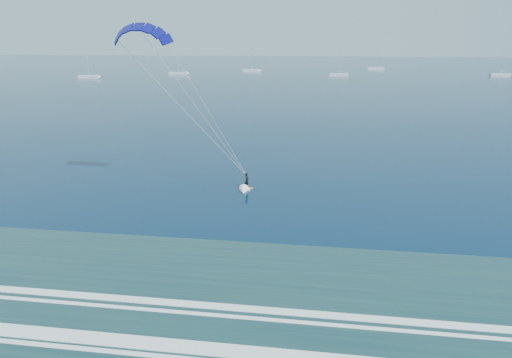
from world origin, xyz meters
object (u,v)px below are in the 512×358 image
object	(u,v)px
sailboat_1	(179,73)
sailboat_4	(375,69)
kitesurfer_rig	(194,104)
sailboat_3	(338,75)
sailboat_5	(500,75)
sailboat_0	(89,77)
sailboat_2	(252,71)

from	to	relation	value
sailboat_1	sailboat_4	xyz separation A→B (m)	(94.35, 49.83, -0.01)
kitesurfer_rig	sailboat_3	world-z (taller)	kitesurfer_rig
sailboat_1	sailboat_5	distance (m)	145.38
sailboat_0	sailboat_2	distance (m)	79.10
sailboat_2	sailboat_3	bearing A→B (deg)	-27.95
sailboat_0	sailboat_4	xyz separation A→B (m)	(126.01, 74.31, -0.01)
sailboat_0	sailboat_3	world-z (taller)	sailboat_0
sailboat_2	sailboat_3	xyz separation A→B (m)	(42.71, -22.66, -0.00)
sailboat_1	sailboat_5	size ratio (longest dim) A/B	1.09
sailboat_2	sailboat_5	world-z (taller)	sailboat_2
sailboat_0	sailboat_1	world-z (taller)	sailboat_1
sailboat_1	sailboat_2	distance (m)	39.08
sailboat_3	sailboat_5	world-z (taller)	sailboat_5
sailboat_2	sailboat_5	size ratio (longest dim) A/B	1.06
sailboat_4	sailboat_0	bearing A→B (deg)	-149.47
sailboat_0	sailboat_2	size ratio (longest dim) A/B	1.02
sailboat_2	sailboat_5	distance (m)	115.00
kitesurfer_rig	sailboat_5	world-z (taller)	kitesurfer_rig
kitesurfer_rig	sailboat_2	bearing A→B (deg)	96.88
kitesurfer_rig	sailboat_3	xyz separation A→B (m)	(19.94, 165.89, -8.74)
sailboat_0	sailboat_3	size ratio (longest dim) A/B	1.10
sailboat_0	sailboat_3	bearing A→B (deg)	14.03
sailboat_3	sailboat_0	bearing A→B (deg)	-165.97
sailboat_4	sailboat_5	xyz separation A→B (m)	(50.52, -37.75, 0.00)
sailboat_2	sailboat_4	bearing A→B (deg)	21.73
kitesurfer_rig	sailboat_3	distance (m)	167.32
kitesurfer_rig	sailboat_4	bearing A→B (deg)	79.14
sailboat_3	sailboat_5	distance (m)	72.37
sailboat_1	sailboat_2	bearing A→B (deg)	38.61
kitesurfer_rig	sailboat_5	size ratio (longest dim) A/B	1.60
sailboat_5	sailboat_2	bearing A→B (deg)	173.85
sailboat_2	sailboat_4	world-z (taller)	sailboat_2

